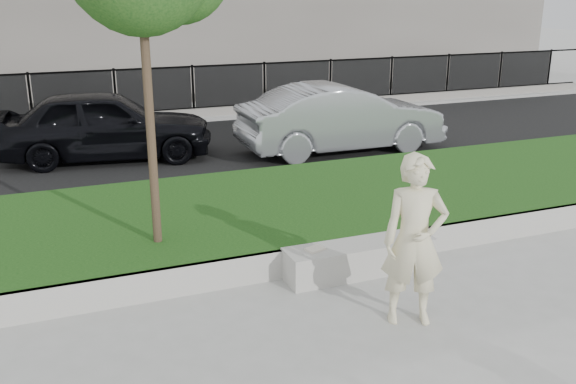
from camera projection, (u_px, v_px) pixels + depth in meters
name	position (u px, v px, depth m)	size (l,w,h in m)	color
ground	(310.00, 313.00, 7.65)	(90.00, 90.00, 0.00)	gray
grass_bank	(234.00, 218.00, 10.24)	(34.00, 4.00, 0.40)	black
grass_kerb	(278.00, 265.00, 8.50)	(34.00, 0.08, 0.40)	#9B9991
street	(164.00, 152.00, 15.15)	(34.00, 7.00, 0.04)	black
far_pavement	(134.00, 116.00, 19.12)	(34.00, 3.00, 0.12)	gray
iron_fence	(138.00, 106.00, 18.09)	(32.00, 0.30, 1.50)	slate
stone_bench	(360.00, 258.00, 8.68)	(2.11, 0.53, 0.43)	#9B9991
man	(414.00, 241.00, 7.20)	(0.73, 0.48, 2.00)	beige
book	(315.00, 249.00, 8.39)	(0.24, 0.17, 0.03)	beige
car_dark	(105.00, 125.00, 14.16)	(1.86, 4.63, 1.58)	black
car_silver	(341.00, 118.00, 14.90)	(1.66, 4.77, 1.57)	#919499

